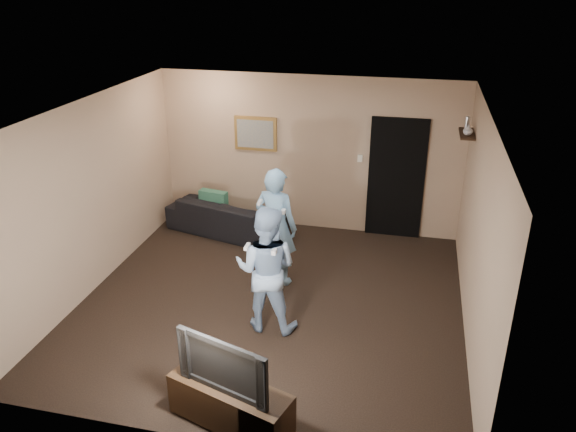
% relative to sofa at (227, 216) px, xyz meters
% --- Properties ---
extents(ground, '(5.00, 5.00, 0.00)m').
position_rel_sofa_xyz_m(ground, '(1.29, -1.95, -0.29)').
color(ground, black).
rests_on(ground, ground).
extents(ceiling, '(5.00, 5.00, 0.04)m').
position_rel_sofa_xyz_m(ceiling, '(1.29, -1.95, 2.31)').
color(ceiling, silver).
rests_on(ceiling, wall_back).
extents(wall_back, '(5.00, 0.04, 2.60)m').
position_rel_sofa_xyz_m(wall_back, '(1.29, 0.55, 1.01)').
color(wall_back, tan).
rests_on(wall_back, ground).
extents(wall_front, '(5.00, 0.04, 2.60)m').
position_rel_sofa_xyz_m(wall_front, '(1.29, -4.45, 1.01)').
color(wall_front, tan).
rests_on(wall_front, ground).
extents(wall_left, '(0.04, 5.00, 2.60)m').
position_rel_sofa_xyz_m(wall_left, '(-1.21, -1.95, 1.01)').
color(wall_left, tan).
rests_on(wall_left, ground).
extents(wall_right, '(0.04, 5.00, 2.60)m').
position_rel_sofa_xyz_m(wall_right, '(3.79, -1.95, 1.01)').
color(wall_right, tan).
rests_on(wall_right, ground).
extents(sofa, '(2.12, 1.25, 0.58)m').
position_rel_sofa_xyz_m(sofa, '(0.00, 0.00, 0.00)').
color(sofa, black).
rests_on(sofa, ground).
extents(throw_pillow, '(0.50, 0.23, 0.48)m').
position_rel_sofa_xyz_m(throw_pillow, '(-0.22, 0.00, 0.19)').
color(throw_pillow, '#1B523F').
rests_on(throw_pillow, sofa).
extents(painting_frame, '(0.72, 0.05, 0.57)m').
position_rel_sofa_xyz_m(painting_frame, '(0.39, 0.53, 1.31)').
color(painting_frame, olive).
rests_on(painting_frame, wall_back).
extents(painting_canvas, '(0.62, 0.01, 0.47)m').
position_rel_sofa_xyz_m(painting_canvas, '(0.39, 0.50, 1.31)').
color(painting_canvas, slate).
rests_on(painting_canvas, painting_frame).
extents(doorway, '(0.90, 0.06, 2.00)m').
position_rel_sofa_xyz_m(doorway, '(2.74, 0.52, 0.71)').
color(doorway, black).
rests_on(doorway, ground).
extents(light_switch, '(0.08, 0.02, 0.12)m').
position_rel_sofa_xyz_m(light_switch, '(2.14, 0.53, 1.01)').
color(light_switch, silver).
rests_on(light_switch, wall_back).
extents(wall_shelf, '(0.20, 0.60, 0.03)m').
position_rel_sofa_xyz_m(wall_shelf, '(3.68, -0.15, 1.70)').
color(wall_shelf, black).
rests_on(wall_shelf, wall_right).
extents(shelf_vase, '(0.16, 0.16, 0.14)m').
position_rel_sofa_xyz_m(shelf_vase, '(3.68, -0.26, 1.78)').
color(shelf_vase, '#AEAEB3').
rests_on(shelf_vase, wall_shelf).
extents(shelf_figurine, '(0.06, 0.06, 0.18)m').
position_rel_sofa_xyz_m(shelf_figurine, '(3.68, 0.06, 1.80)').
color(shelf_figurine, '#BBBCC0').
rests_on(shelf_figurine, wall_shelf).
extents(tv_console, '(1.31, 0.76, 0.45)m').
position_rel_sofa_xyz_m(tv_console, '(1.46, -4.18, -0.04)').
color(tv_console, black).
rests_on(tv_console, ground).
extents(television, '(0.99, 0.43, 0.57)m').
position_rel_sofa_xyz_m(television, '(1.46, -4.18, 0.47)').
color(television, black).
rests_on(television, tv_console).
extents(wii_player_left, '(0.70, 0.56, 1.70)m').
position_rel_sofa_xyz_m(wii_player_left, '(1.21, -1.39, 0.56)').
color(wii_player_left, '#7CAFD7').
rests_on(wii_player_left, ground).
extents(wii_player_right, '(0.79, 0.61, 1.61)m').
position_rel_sofa_xyz_m(wii_player_right, '(1.37, -2.49, 0.52)').
color(wii_player_right, '#9ABAE0').
rests_on(wii_player_right, ground).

